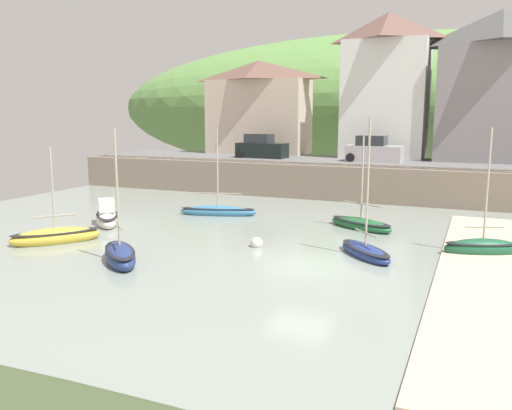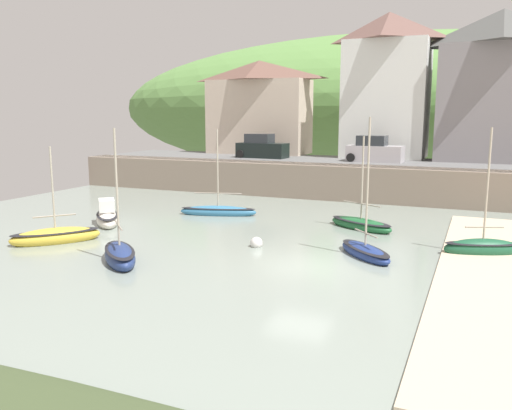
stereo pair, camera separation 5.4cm
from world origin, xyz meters
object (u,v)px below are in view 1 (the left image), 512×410
(dinghy_open_wooden, at_px, (107,217))
(rowboat_small_beached, at_px, (120,255))
(waterfront_building_right, at_px, (498,85))
(fishing_boat_green, at_px, (361,224))
(waterfront_building_left, at_px, (259,107))
(sailboat_tall_mast, at_px, (56,236))
(parked_car_by_wall, at_px, (374,151))
(sailboat_white_hull, at_px, (365,251))
(mooring_buoy, at_px, (257,243))
(parked_car_near_slipway, at_px, (261,148))
(waterfront_building_centre, at_px, (386,85))
(sailboat_nearest_shore, at_px, (218,211))
(motorboat_with_cabin, at_px, (483,248))

(dinghy_open_wooden, height_order, rowboat_small_beached, rowboat_small_beached)
(waterfront_building_right, xyz_separation_m, fishing_boat_green, (-6.42, -17.30, -7.82))
(waterfront_building_right, distance_m, rowboat_small_beached, 31.85)
(waterfront_building_left, relative_size, fishing_boat_green, 1.83)
(sailboat_tall_mast, relative_size, parked_car_by_wall, 1.12)
(waterfront_building_right, xyz_separation_m, sailboat_white_hull, (-5.08, -22.71, -7.82))
(waterfront_building_right, distance_m, parked_car_by_wall, 10.58)
(fishing_boat_green, xyz_separation_m, dinghy_open_wooden, (-13.04, -4.26, 0.14))
(waterfront_building_right, bearing_deg, fishing_boat_green, -110.37)
(dinghy_open_wooden, bearing_deg, waterfront_building_right, 97.25)
(mooring_buoy, bearing_deg, dinghy_open_wooden, 171.47)
(waterfront_building_left, bearing_deg, parked_car_by_wall, -21.75)
(sailboat_white_hull, height_order, parked_car_near_slipway, sailboat_white_hull)
(waterfront_building_centre, xyz_separation_m, waterfront_building_right, (8.28, 0.00, -0.19))
(waterfront_building_left, height_order, waterfront_building_right, waterfront_building_right)
(sailboat_white_hull, distance_m, mooring_buoy, 4.89)
(dinghy_open_wooden, bearing_deg, mooring_buoy, 40.79)
(sailboat_nearest_shore, relative_size, sailboat_tall_mast, 1.12)
(waterfront_building_centre, xyz_separation_m, sailboat_tall_mast, (-10.65, -25.94, -7.97))
(sailboat_white_hull, relative_size, rowboat_small_beached, 1.06)
(fishing_boat_green, bearing_deg, waterfront_building_right, 97.50)
(waterfront_building_left, height_order, parked_car_near_slipway, waterfront_building_left)
(motorboat_with_cabin, bearing_deg, fishing_boat_green, 131.03)
(fishing_boat_green, height_order, sailboat_nearest_shore, sailboat_nearest_shore)
(parked_car_by_wall, distance_m, mooring_buoy, 18.81)
(motorboat_with_cabin, relative_size, sailboat_tall_mast, 1.20)
(fishing_boat_green, relative_size, sailboat_white_hull, 0.84)
(mooring_buoy, bearing_deg, parked_car_near_slipway, 111.92)
(waterfront_building_centre, distance_m, waterfront_building_right, 8.28)
(parked_car_near_slipway, bearing_deg, mooring_buoy, -65.32)
(waterfront_building_left, bearing_deg, sailboat_tall_mast, -88.70)
(motorboat_with_cabin, bearing_deg, waterfront_building_left, 112.18)
(fishing_boat_green, relative_size, motorboat_with_cabin, 0.89)
(waterfront_building_centre, height_order, rowboat_small_beached, waterfront_building_centre)
(dinghy_open_wooden, relative_size, motorboat_with_cabin, 0.64)
(waterfront_building_right, relative_size, sailboat_white_hull, 1.87)
(waterfront_building_right, xyz_separation_m, dinghy_open_wooden, (-19.46, -21.56, -7.69))
(parked_car_near_slipway, bearing_deg, sailboat_tall_mast, -91.34)
(mooring_buoy, bearing_deg, parked_car_by_wall, 84.71)
(sailboat_nearest_shore, height_order, motorboat_with_cabin, motorboat_with_cabin)
(fishing_boat_green, height_order, parked_car_near_slipway, fishing_boat_green)
(dinghy_open_wooden, height_order, motorboat_with_cabin, motorboat_with_cabin)
(waterfront_building_left, bearing_deg, mooring_buoy, -67.41)
(parked_car_near_slipway, distance_m, mooring_buoy, 20.16)
(motorboat_with_cabin, bearing_deg, mooring_buoy, 174.22)
(waterfront_building_centre, xyz_separation_m, fishing_boat_green, (1.86, -17.30, -8.01))
(waterfront_building_left, bearing_deg, rowboat_small_beached, -78.73)
(sailboat_nearest_shore, bearing_deg, waterfront_building_right, 32.53)
(sailboat_nearest_shore, distance_m, sailboat_white_hull, 11.50)
(sailboat_white_hull, bearing_deg, sailboat_nearest_shore, -162.28)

